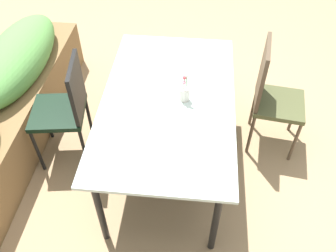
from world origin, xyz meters
name	(u,v)px	position (x,y,z in m)	size (l,w,h in m)	color
ground_plane	(174,166)	(0.00, 0.00, 0.00)	(12.00, 12.00, 0.00)	#9E7F5B
dining_table	(168,105)	(0.02, 0.05, 0.70)	(1.62, 0.95, 0.75)	#B2C6C1
chair_near_right	(271,93)	(0.40, -0.76, 0.56)	(0.46, 0.46, 1.00)	#464A2B
chair_far_side	(66,106)	(0.09, 0.87, 0.55)	(0.47, 0.47, 0.95)	black
flower_vase	(185,92)	(0.03, -0.06, 0.82)	(0.07, 0.07, 0.23)	silver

